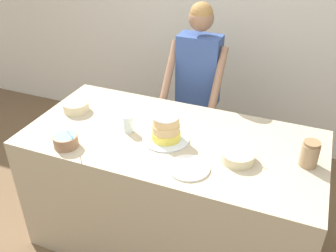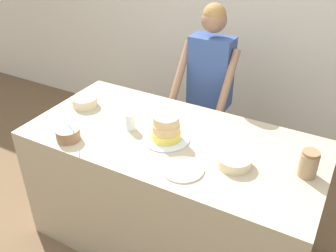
{
  "view_description": "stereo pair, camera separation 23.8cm",
  "coord_description": "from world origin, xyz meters",
  "px_view_note": "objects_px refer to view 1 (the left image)",
  "views": [
    {
      "loc": [
        0.75,
        -1.45,
        2.3
      ],
      "look_at": [
        -0.01,
        0.43,
        1.05
      ],
      "focal_mm": 40.0,
      "sensor_mm": 36.0,
      "label": 1
    },
    {
      "loc": [
        0.97,
        -1.35,
        2.3
      ],
      "look_at": [
        -0.01,
        0.43,
        1.05
      ],
      "focal_mm": 40.0,
      "sensor_mm": 36.0,
      "label": 2
    }
  ],
  "objects_px": {
    "frosting_bowl_pink": "(76,106)",
    "stoneware_jar": "(310,154)",
    "drinking_glass": "(128,124)",
    "ceramic_plate": "(189,168)",
    "frosting_bowl_blue": "(66,140)",
    "cake": "(166,129)",
    "frosting_bowl_white": "(238,156)",
    "person_baker": "(198,79)"
  },
  "relations": [
    {
      "from": "frosting_bowl_pink",
      "to": "frosting_bowl_white",
      "type": "bearing_deg",
      "value": -7.13
    },
    {
      "from": "cake",
      "to": "ceramic_plate",
      "type": "bearing_deg",
      "value": -44.37
    },
    {
      "from": "cake",
      "to": "ceramic_plate",
      "type": "xyz_separation_m",
      "value": [
        0.24,
        -0.23,
        -0.07
      ]
    },
    {
      "from": "cake",
      "to": "frosting_bowl_blue",
      "type": "height_order",
      "value": "cake"
    },
    {
      "from": "cake",
      "to": "person_baker",
      "type": "bearing_deg",
      "value": 94.09
    },
    {
      "from": "frosting_bowl_pink",
      "to": "drinking_glass",
      "type": "height_order",
      "value": "drinking_glass"
    },
    {
      "from": "cake",
      "to": "frosting_bowl_white",
      "type": "distance_m",
      "value": 0.49
    },
    {
      "from": "frosting_bowl_blue",
      "to": "ceramic_plate",
      "type": "relative_size",
      "value": 0.63
    },
    {
      "from": "cake",
      "to": "frosting_bowl_blue",
      "type": "distance_m",
      "value": 0.64
    },
    {
      "from": "ceramic_plate",
      "to": "stoneware_jar",
      "type": "bearing_deg",
      "value": 25.19
    },
    {
      "from": "cake",
      "to": "stoneware_jar",
      "type": "relative_size",
      "value": 1.89
    },
    {
      "from": "frosting_bowl_white",
      "to": "stoneware_jar",
      "type": "height_order",
      "value": "stoneware_jar"
    },
    {
      "from": "frosting_bowl_blue",
      "to": "frosting_bowl_pink",
      "type": "xyz_separation_m",
      "value": [
        -0.21,
        0.42,
        -0.01
      ]
    },
    {
      "from": "drinking_glass",
      "to": "cake",
      "type": "bearing_deg",
      "value": 0.38
    },
    {
      "from": "cake",
      "to": "frosting_bowl_pink",
      "type": "bearing_deg",
      "value": 171.89
    },
    {
      "from": "person_baker",
      "to": "frosting_bowl_white",
      "type": "relative_size",
      "value": 8.03
    },
    {
      "from": "cake",
      "to": "frosting_bowl_pink",
      "type": "height_order",
      "value": "cake"
    },
    {
      "from": "frosting_bowl_pink",
      "to": "ceramic_plate",
      "type": "relative_size",
      "value": 0.75
    },
    {
      "from": "frosting_bowl_white",
      "to": "frosting_bowl_blue",
      "type": "height_order",
      "value": "frosting_bowl_blue"
    },
    {
      "from": "frosting_bowl_blue",
      "to": "stoneware_jar",
      "type": "relative_size",
      "value": 0.96
    },
    {
      "from": "ceramic_plate",
      "to": "frosting_bowl_white",
      "type": "bearing_deg",
      "value": 37.27
    },
    {
      "from": "cake",
      "to": "stoneware_jar",
      "type": "xyz_separation_m",
      "value": [
        0.88,
        0.07,
        0.0
      ]
    },
    {
      "from": "frosting_bowl_pink",
      "to": "stoneware_jar",
      "type": "relative_size",
      "value": 1.16
    },
    {
      "from": "frosting_bowl_blue",
      "to": "frosting_bowl_pink",
      "type": "relative_size",
      "value": 0.83
    },
    {
      "from": "frosting_bowl_pink",
      "to": "frosting_bowl_blue",
      "type": "bearing_deg",
      "value": -63.58
    },
    {
      "from": "cake",
      "to": "frosting_bowl_blue",
      "type": "xyz_separation_m",
      "value": [
        -0.56,
        -0.31,
        -0.04
      ]
    },
    {
      "from": "person_baker",
      "to": "frosting_bowl_white",
      "type": "bearing_deg",
      "value": -58.59
    },
    {
      "from": "ceramic_plate",
      "to": "stoneware_jar",
      "type": "height_order",
      "value": "stoneware_jar"
    },
    {
      "from": "stoneware_jar",
      "to": "drinking_glass",
      "type": "bearing_deg",
      "value": -176.63
    },
    {
      "from": "frosting_bowl_pink",
      "to": "ceramic_plate",
      "type": "bearing_deg",
      "value": -18.85
    },
    {
      "from": "cake",
      "to": "frosting_bowl_white",
      "type": "bearing_deg",
      "value": -5.59
    },
    {
      "from": "frosting_bowl_pink",
      "to": "stoneware_jar",
      "type": "xyz_separation_m",
      "value": [
        1.65,
        -0.04,
        0.04
      ]
    },
    {
      "from": "drinking_glass",
      "to": "ceramic_plate",
      "type": "xyz_separation_m",
      "value": [
        0.52,
        -0.23,
        -0.05
      ]
    },
    {
      "from": "person_baker",
      "to": "frosting_bowl_blue",
      "type": "distance_m",
      "value": 1.26
    },
    {
      "from": "frosting_bowl_white",
      "to": "drinking_glass",
      "type": "bearing_deg",
      "value": 176.57
    },
    {
      "from": "stoneware_jar",
      "to": "ceramic_plate",
      "type": "bearing_deg",
      "value": -154.81
    },
    {
      "from": "frosting_bowl_pink",
      "to": "stoneware_jar",
      "type": "height_order",
      "value": "stoneware_jar"
    },
    {
      "from": "frosting_bowl_white",
      "to": "person_baker",
      "type": "bearing_deg",
      "value": 121.41
    },
    {
      "from": "frosting_bowl_pink",
      "to": "drinking_glass",
      "type": "bearing_deg",
      "value": -12.75
    },
    {
      "from": "frosting_bowl_pink",
      "to": "ceramic_plate",
      "type": "height_order",
      "value": "frosting_bowl_pink"
    },
    {
      "from": "person_baker",
      "to": "drinking_glass",
      "type": "relative_size",
      "value": 13.88
    },
    {
      "from": "frosting_bowl_white",
      "to": "ceramic_plate",
      "type": "distance_m",
      "value": 0.31
    }
  ]
}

